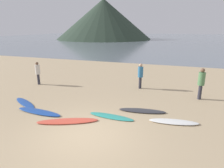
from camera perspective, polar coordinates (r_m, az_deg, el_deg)
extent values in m
cube|color=tan|center=(16.56, 7.93, 2.24)|extent=(120.00, 120.00, 0.20)
cube|color=slate|center=(71.16, 16.88, 12.46)|extent=(140.00, 100.00, 0.01)
cone|color=#28382B|center=(66.45, -2.41, 18.24)|extent=(30.33, 30.33, 12.36)
ellipsoid|color=#1E479E|center=(11.32, -23.88, -5.02)|extent=(2.07, 1.39, 0.06)
ellipsoid|color=#1E479E|center=(9.90, -20.40, -7.54)|extent=(2.45, 0.67, 0.09)
ellipsoid|color=#D84C38|center=(8.66, -12.74, -10.44)|extent=(2.57, 1.56, 0.08)
ellipsoid|color=teal|center=(8.87, -0.23, -9.38)|extent=(2.12, 0.61, 0.06)
ellipsoid|color=#333338|center=(9.51, 8.73, -7.65)|extent=(2.25, 0.82, 0.09)
ellipsoid|color=white|center=(8.77, 17.45, -10.39)|extent=(2.08, 0.82, 0.09)
cylinder|color=#2D2D38|center=(12.87, 8.14, 0.37)|extent=(0.18, 0.18, 0.76)
cylinder|color=teal|center=(12.70, 8.27, 3.47)|extent=(0.33, 0.33, 0.66)
sphere|color=tan|center=(12.61, 8.35, 5.42)|extent=(0.22, 0.22, 0.22)
cylinder|color=#2D2D38|center=(11.87, 24.10, -2.17)|extent=(0.19, 0.19, 0.81)
cylinder|color=#4C7A4C|center=(11.67, 24.53, 1.38)|extent=(0.35, 0.35, 0.71)
sphere|color=brown|center=(11.57, 24.80, 3.62)|extent=(0.23, 0.23, 0.23)
cylinder|color=#2D2D38|center=(14.58, -20.49, 1.31)|extent=(0.17, 0.17, 0.73)
cylinder|color=beige|center=(14.43, -20.76, 3.93)|extent=(0.32, 0.32, 0.64)
sphere|color=brown|center=(14.35, -20.93, 5.57)|extent=(0.21, 0.21, 0.21)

